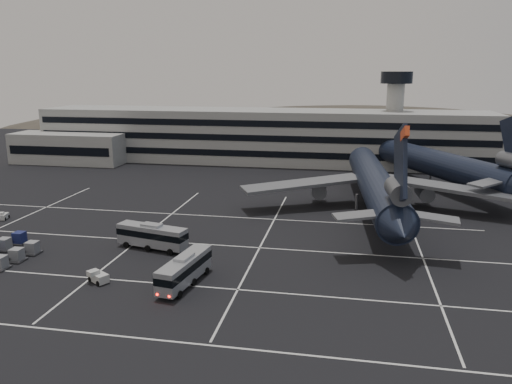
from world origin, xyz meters
TOP-DOWN VIEW (x-y plane):
  - ground at (0.00, 0.00)m, footprint 260.00×260.00m
  - lane_markings at (0.95, 0.72)m, footprint 90.00×55.62m
  - terminal at (-2.95, 71.14)m, footprint 125.00×26.00m
  - hills at (17.99, 170.00)m, footprint 352.00×180.00m
  - trijet_main at (28.49, 24.87)m, footprint 47.33×57.68m
  - trijet_far at (41.69, 47.94)m, footprint 33.04×53.68m
  - bus_near at (5.65, -9.68)m, footprint 3.85×10.29m
  - bus_far at (-2.59, 0.88)m, footprint 10.60×4.61m
  - tug_a at (-32.49, 9.62)m, footprint 1.77×2.33m
  - tug_b at (-4.40, -11.04)m, footprint 2.83×2.51m
  - uld_cluster at (-20.70, -5.70)m, footprint 7.37×11.24m

SIDE VIEW (x-z plane):
  - hills at x=17.99m, z-range -34.07..9.93m
  - ground at x=0.00m, z-range 0.00..0.00m
  - lane_markings at x=0.95m, z-range 0.00..0.01m
  - tug_a at x=-32.49m, z-range -0.08..1.26m
  - tug_b at x=-4.40m, z-range -0.09..1.48m
  - uld_cluster at x=-20.70m, z-range -0.02..1.72m
  - bus_near at x=5.65m, z-range 0.17..3.71m
  - bus_far at x=-2.59m, z-range 0.17..3.81m
  - trijet_main at x=28.49m, z-range -3.79..14.29m
  - trijet_far at x=41.69m, z-range -3.61..14.47m
  - terminal at x=-2.95m, z-range -5.07..18.93m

